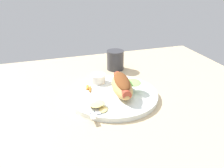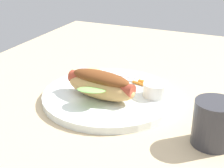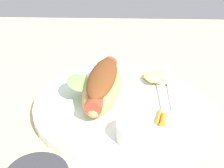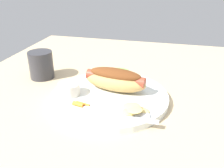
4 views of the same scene
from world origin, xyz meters
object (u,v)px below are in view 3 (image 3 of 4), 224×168
(hot_dog, at_px, (102,85))
(carrot_garnish, at_px, (162,119))
(fork, at_px, (170,88))
(plate, at_px, (118,104))
(sauce_ramekin, at_px, (134,131))
(chips_pile, at_px, (155,77))
(knife, at_px, (161,91))

(hot_dog, height_order, carrot_garnish, hot_dog)
(fork, bearing_deg, plate, 114.32)
(sauce_ramekin, xyz_separation_m, chips_pile, (0.05, 0.17, -0.01))
(plate, xyz_separation_m, hot_dog, (-0.03, 0.00, 0.04))
(sauce_ramekin, height_order, carrot_garnish, sauce_ramekin)
(plate, bearing_deg, fork, 23.82)
(hot_dog, bearing_deg, sauce_ramekin, -144.96)
(sauce_ramekin, distance_m, knife, 0.15)
(chips_pile, bearing_deg, hot_dog, -145.78)
(chips_pile, bearing_deg, carrot_garnish, -89.45)
(plate, height_order, chips_pile, chips_pile)
(plate, distance_m, knife, 0.09)
(chips_pile, relative_size, carrot_garnish, 1.69)
(fork, height_order, chips_pile, chips_pile)
(fork, bearing_deg, chips_pile, 44.98)
(hot_dog, xyz_separation_m, carrot_garnish, (0.10, -0.06, -0.03))
(carrot_garnish, bearing_deg, hot_dog, 149.29)
(fork, bearing_deg, hot_dog, 107.94)
(chips_pile, bearing_deg, plate, -135.07)
(plate, relative_size, knife, 1.96)
(sauce_ramekin, distance_m, fork, 0.16)
(knife, bearing_deg, fork, -56.71)
(knife, xyz_separation_m, chips_pile, (-0.01, 0.04, 0.01))
(plate, xyz_separation_m, chips_pile, (0.07, 0.07, 0.02))
(fork, height_order, carrot_garnish, carrot_garnish)
(hot_dog, distance_m, carrot_garnish, 0.12)
(hot_dog, xyz_separation_m, chips_pile, (0.10, 0.07, -0.02))
(hot_dog, height_order, sauce_ramekin, hot_dog)
(sauce_ramekin, relative_size, carrot_garnish, 1.30)
(chips_pile, bearing_deg, fork, -45.52)
(plate, relative_size, chips_pile, 4.20)
(hot_dog, relative_size, fork, 1.06)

